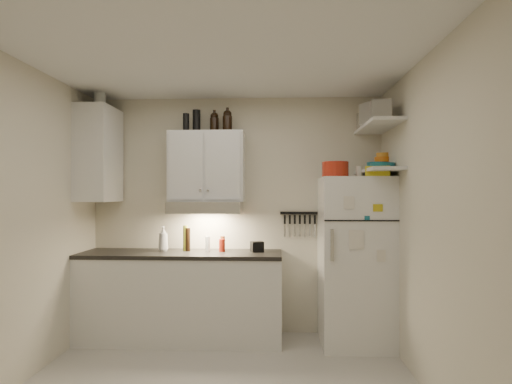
{
  "coord_description": "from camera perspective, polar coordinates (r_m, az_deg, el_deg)",
  "views": [
    {
      "loc": [
        0.45,
        -3.24,
        1.53
      ],
      "look_at": [
        0.25,
        0.9,
        1.55
      ],
      "focal_mm": 30.0,
      "sensor_mm": 36.0,
      "label": 1
    }
  ],
  "objects": [
    {
      "name": "clear_bottle",
      "position": [
        4.61,
        -6.46,
        -6.87
      ],
      "size": [
        0.05,
        0.05,
        0.16
      ],
      "primitive_type": "cylinder",
      "rotation": [
        0.0,
        0.0,
        -0.01
      ],
      "color": "silver",
      "rests_on": "countertop"
    },
    {
      "name": "vinegar_bottle",
      "position": [
        4.65,
        -9.06,
        -6.27
      ],
      "size": [
        0.07,
        0.07,
        0.25
      ],
      "primitive_type": "cylinder",
      "rotation": [
        0.0,
        0.0,
        0.32
      ],
      "color": "black",
      "rests_on": "countertop"
    },
    {
      "name": "spice_jar",
      "position": [
        4.44,
        13.6,
        2.64
      ],
      "size": [
        0.09,
        0.09,
        0.11
      ],
      "primitive_type": "cylinder",
      "rotation": [
        0.0,
        0.0,
        -0.39
      ],
      "color": "silver",
      "rests_on": "fridge"
    },
    {
      "name": "tin_a",
      "position": [
        4.38,
        15.3,
        10.04
      ],
      "size": [
        0.25,
        0.24,
        0.2
      ],
      "primitive_type": "cube",
      "rotation": [
        0.0,
        0.0,
        0.4
      ],
      "color": "#AAAAAD",
      "rests_on": "shelf_hi"
    },
    {
      "name": "thermos_b",
      "position": [
        4.69,
        -9.31,
        9.13
      ],
      "size": [
        0.08,
        0.08,
        0.19
      ],
      "primitive_type": "cylinder",
      "rotation": [
        0.0,
        0.0,
        -0.27
      ],
      "color": "black",
      "rests_on": "upper_cabinet"
    },
    {
      "name": "fridge",
      "position": [
        4.53,
        13.07,
        -8.91
      ],
      "size": [
        0.7,
        0.68,
        1.7
      ],
      "primitive_type": "cube",
      "color": "white",
      "rests_on": "floor"
    },
    {
      "name": "knife_strip",
      "position": [
        4.74,
        5.79,
        -2.81
      ],
      "size": [
        0.42,
        0.02,
        0.03
      ],
      "primitive_type": "cube",
      "color": "black",
      "rests_on": "back_wall"
    },
    {
      "name": "base_cabinet",
      "position": [
        4.68,
        -9.93,
        -13.73
      ],
      "size": [
        2.1,
        0.6,
        0.88
      ],
      "primitive_type": "cube",
      "color": "white",
      "rests_on": "floor"
    },
    {
      "name": "pepper_mill",
      "position": [
        4.63,
        -4.48,
        -6.86
      ],
      "size": [
        0.06,
        0.06,
        0.16
      ],
      "primitive_type": "cylinder",
      "rotation": [
        0.0,
        0.0,
        0.39
      ],
      "color": "brown",
      "rests_on": "countertop"
    },
    {
      "name": "plates",
      "position": [
        4.37,
        16.53,
        3.34
      ],
      "size": [
        0.3,
        0.3,
        0.06
      ],
      "primitive_type": "cylinder",
      "rotation": [
        0.0,
        0.0,
        -0.33
      ],
      "color": "#156278",
      "rests_on": "shelf_lo"
    },
    {
      "name": "bowl_yellow",
      "position": [
        4.66,
        16.57,
        4.75
      ],
      "size": [
        0.14,
        0.14,
        0.04
      ],
      "primitive_type": "cylinder",
      "color": "orange",
      "rests_on": "bowl_orange"
    },
    {
      "name": "side_cabinet",
      "position": [
        4.84,
        -20.22,
        4.72
      ],
      "size": [
        0.33,
        0.55,
        1.0
      ],
      "primitive_type": "cube",
      "color": "white",
      "rests_on": "left_wall"
    },
    {
      "name": "right_wall",
      "position": [
        3.45,
        22.46,
        -4.08
      ],
      "size": [
        0.02,
        3.0,
        2.6
      ],
      "primitive_type": "cube",
      "color": "beige",
      "rests_on": "ground"
    },
    {
      "name": "ceiling",
      "position": [
        3.45,
        -5.13,
        17.98
      ],
      "size": [
        3.2,
        3.0,
        0.02
      ],
      "primitive_type": "cube",
      "color": "white",
      "rests_on": "ground"
    },
    {
      "name": "growler_b",
      "position": [
        4.67,
        -3.83,
        9.47
      ],
      "size": [
        0.11,
        0.11,
        0.24
      ],
      "primitive_type": null,
      "rotation": [
        0.0,
        0.0,
        -0.06
      ],
      "color": "black",
      "rests_on": "upper_cabinet"
    },
    {
      "name": "thermos_a",
      "position": [
        4.75,
        -7.94,
        9.33
      ],
      "size": [
        0.11,
        0.11,
        0.24
      ],
      "primitive_type": "cylinder",
      "rotation": [
        0.0,
        0.0,
        -0.42
      ],
      "color": "black",
      "rests_on": "upper_cabinet"
    },
    {
      "name": "growler_a",
      "position": [
        4.75,
        -5.57,
        9.24
      ],
      "size": [
        0.1,
        0.1,
        0.23
      ],
      "primitive_type": null,
      "rotation": [
        0.0,
        0.0,
        -0.04
      ],
      "color": "black",
      "rests_on": "upper_cabinet"
    },
    {
      "name": "range_hood",
      "position": [
        4.58,
        -6.67,
        -2.03
      ],
      "size": [
        0.76,
        0.46,
        0.12
      ],
      "primitive_type": "cube",
      "color": "silver",
      "rests_on": "back_wall"
    },
    {
      "name": "oil_bottle",
      "position": [
        4.66,
        -9.39,
        -6.09
      ],
      "size": [
        0.06,
        0.06,
        0.27
      ],
      "primitive_type": "cylinder",
      "rotation": [
        0.0,
        0.0,
        0.09
      ],
      "color": "olive",
      "rests_on": "countertop"
    },
    {
      "name": "book_stack",
      "position": [
        4.31,
        15.97,
        2.62
      ],
      "size": [
        0.29,
        0.33,
        0.09
      ],
      "primitive_type": "cube",
      "rotation": [
        0.0,
        0.0,
        -0.27
      ],
      "color": "gold",
      "rests_on": "fridge"
    },
    {
      "name": "bowl_teal",
      "position": [
        4.66,
        15.87,
        3.29
      ],
      "size": [
        0.22,
        0.22,
        0.09
      ],
      "primitive_type": "cylinder",
      "color": "#156278",
      "rests_on": "shelf_lo"
    },
    {
      "name": "side_jar",
      "position": [
        4.9,
        -20.11,
        11.53
      ],
      "size": [
        0.13,
        0.13,
        0.16
      ],
      "primitive_type": "cylinder",
      "rotation": [
        0.0,
        0.0,
        0.03
      ],
      "color": "silver",
      "rests_on": "side_cabinet"
    },
    {
      "name": "red_jar",
      "position": [
        4.57,
        -4.56,
        -7.1
      ],
      "size": [
        0.07,
        0.07,
        0.13
      ],
      "primitive_type": "cylinder",
      "rotation": [
        0.0,
        0.0,
        -0.03
      ],
      "color": "#AD2614",
      "rests_on": "countertop"
    },
    {
      "name": "bowl_orange",
      "position": [
        4.66,
        16.57,
        4.16
      ],
      "size": [
        0.18,
        0.18,
        0.05
      ],
      "primitive_type": "cylinder",
      "color": "orange",
      "rests_on": "bowl_teal"
    },
    {
      "name": "tin_b",
      "position": [
        4.18,
        16.24,
        10.41
      ],
      "size": [
        0.19,
        0.19,
        0.18
      ],
      "primitive_type": "cube",
      "rotation": [
        0.0,
        0.0,
        -0.08
      ],
      "color": "#AAAAAD",
      "rests_on": "shelf_hi"
    },
    {
      "name": "shelf_hi",
      "position": [
        4.43,
        15.94,
        8.43
      ],
      "size": [
        0.3,
        0.95,
        0.03
      ],
      "primitive_type": "cube",
      "color": "white",
      "rests_on": "right_wall"
    },
    {
      "name": "stock_pot",
      "position": [
        4.79,
        14.72,
        9.03
      ],
      "size": [
        0.32,
        0.32,
        0.18
      ],
      "primitive_type": "cylinder",
      "rotation": [
        0.0,
        0.0,
        0.35
      ],
      "color": "silver",
      "rests_on": "shelf_hi"
    },
    {
      "name": "upper_cabinet",
      "position": [
        4.65,
        -6.54,
        3.37
      ],
      "size": [
        0.8,
        0.33,
        0.75
      ],
      "primitive_type": "cube",
      "color": "white",
      "rests_on": "back_wall"
    },
    {
      "name": "countertop",
      "position": [
        4.6,
        -9.93,
        -8.15
      ],
      "size": [
        2.1,
        0.62,
        0.04
      ],
      "primitive_type": "cube",
      "color": "black",
      "rests_on": "base_cabinet"
    },
    {
      "name": "shelf_lo",
      "position": [
        4.39,
        15.95,
        2.74
      ],
      "size": [
        0.3,
        0.95,
        0.03
      ],
      "primitive_type": "cube",
      "color": "white",
      "rests_on": "right_wall"
    },
    {
      "name": "soap_bottle",
      "position": [
        4.69,
        -12.26,
        -5.91
      ],
      "size": [
        0.12,
        0.12,
        0.3
      ],
      "primitive_type": "imported",
      "rotation": [
        0.0,
        0.0,
        -0.05
      ],
      "color": "white",
      "rests_on": "countertop"
    },
    {
      "name": "left_wall",
      "position": [
        3.85,
        -29.67,
        -3.67
      ],
      "size": [
        0.02,
        3.0,
        2.6
      ],
      "primitive_type": "cube",
      "color": "beige",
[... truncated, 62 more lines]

